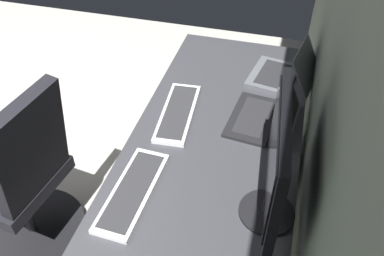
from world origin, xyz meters
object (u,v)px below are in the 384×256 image
object	(u,v)px
laptop_leftmost	(266,115)
monitor_primary	(276,163)
drawer_pedestal	(221,183)
keyboard_main	(133,191)
laptop_left	(286,71)
office_chair	(23,185)
keyboard_spare	(178,112)

from	to	relation	value
laptop_leftmost	monitor_primary	bearing A→B (deg)	7.97
drawer_pedestal	keyboard_main	size ratio (longest dim) A/B	1.63
laptop_left	keyboard_main	bearing A→B (deg)	-28.17
monitor_primary	laptop_leftmost	size ratio (longest dim) A/B	1.35
office_chair	drawer_pedestal	bearing A→B (deg)	111.34
laptop_leftmost	keyboard_main	bearing A→B (deg)	-38.50
laptop_leftmost	laptop_left	distance (m)	0.37
monitor_primary	office_chair	world-z (taller)	monitor_primary
keyboard_main	keyboard_spare	xyz separation A→B (m)	(-0.48, 0.03, 0.00)
drawer_pedestal	keyboard_spare	size ratio (longest dim) A/B	1.62
monitor_primary	laptop_leftmost	distance (m)	0.54
monitor_primary	keyboard_main	world-z (taller)	monitor_primary
laptop_leftmost	keyboard_main	size ratio (longest dim) A/B	0.84
drawer_pedestal	keyboard_spare	bearing A→B (deg)	-97.39
laptop_left	monitor_primary	bearing A→B (deg)	0.92
keyboard_spare	office_chair	xyz separation A→B (m)	(0.38, -0.66, -0.28)
office_chair	monitor_primary	bearing A→B (deg)	86.47
monitor_primary	keyboard_spare	distance (m)	0.69
office_chair	laptop_left	bearing A→B (deg)	125.44
laptop_left	keyboard_spare	xyz separation A→B (m)	(0.41, -0.45, -0.04)
keyboard_spare	monitor_primary	bearing A→B (deg)	46.06
laptop_leftmost	keyboard_main	distance (m)	0.68
keyboard_spare	office_chair	bearing A→B (deg)	-60.25
monitor_primary	keyboard_main	distance (m)	0.55
drawer_pedestal	monitor_primary	bearing A→B (deg)	29.30
keyboard_main	office_chair	world-z (taller)	office_chair
keyboard_spare	office_chair	distance (m)	0.81
keyboard_main	laptop_leftmost	bearing A→B (deg)	141.50
laptop_leftmost	laptop_left	bearing A→B (deg)	171.29
laptop_left	drawer_pedestal	bearing A→B (deg)	-26.46
drawer_pedestal	laptop_leftmost	xyz separation A→B (m)	(-0.08, 0.16, 0.43)
laptop_left	keyboard_main	world-z (taller)	laptop_left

